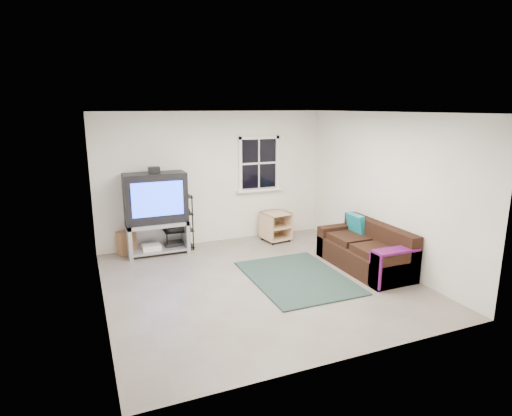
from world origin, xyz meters
name	(u,v)px	position (x,y,z in m)	size (l,w,h in m)	color
room	(259,167)	(0.95, 2.27, 1.48)	(4.60, 4.62, 4.60)	slate
tv_unit	(156,207)	(-1.22, 2.00, 0.89)	(1.11, 0.55, 1.63)	#9C9CA3
av_rack	(178,225)	(-0.81, 2.08, 0.47)	(0.54, 0.39, 1.08)	black
side_table_left	(275,225)	(1.14, 1.87, 0.31)	(0.56, 0.56, 0.59)	#DCB087
side_table_right	(274,223)	(1.21, 2.06, 0.32)	(0.60, 0.60, 0.57)	#DCB087
sofa	(366,252)	(1.91, -0.13, 0.29)	(0.80, 1.81, 0.83)	black
shag_rug	(297,277)	(0.62, -0.09, 0.01)	(1.44, 1.98, 0.02)	#332416
paper_bag	(126,243)	(-1.77, 2.14, 0.22)	(0.31, 0.20, 0.45)	#906340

